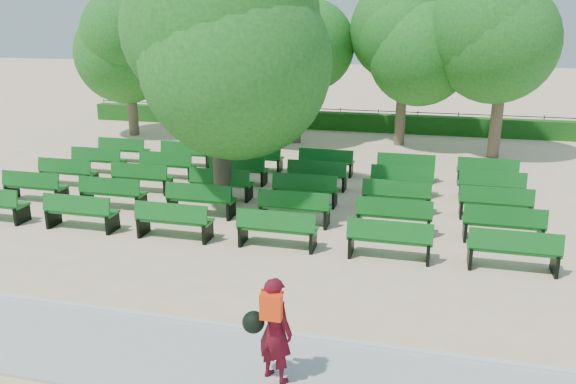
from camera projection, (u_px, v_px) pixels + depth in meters
name	position (u px, v px, depth m)	size (l,w,h in m)	color
ground	(230.00, 213.00, 16.73)	(120.00, 120.00, 0.00)	beige
paving	(87.00, 345.00, 9.86)	(30.00, 2.20, 0.06)	#B0B0AB
curb	(121.00, 312.00, 10.93)	(30.00, 0.12, 0.10)	silver
hedge	(320.00, 120.00, 29.58)	(26.00, 0.70, 0.90)	#175215
fence	(321.00, 127.00, 30.09)	(26.00, 0.10, 1.02)	black
tree_line	(303.00, 144.00, 26.01)	(21.80, 6.80, 7.04)	#206C1F
bench_array	(264.00, 198.00, 17.81)	(2.02, 0.66, 1.27)	#11611C
tree_among	(218.00, 48.00, 16.55)	(5.28, 5.28, 7.12)	brown
person	(273.00, 328.00, 8.62)	(0.88, 0.65, 1.75)	#4E0B17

